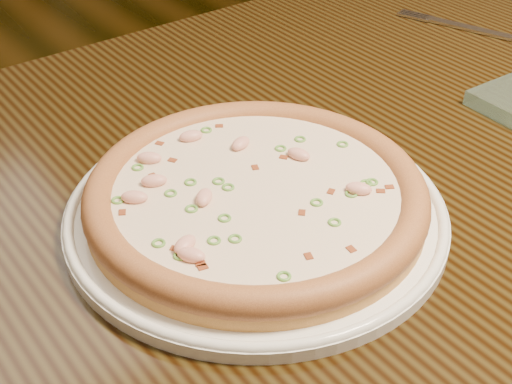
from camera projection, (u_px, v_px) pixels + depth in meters
hero_table at (314, 226)px, 0.82m from camera, size 1.20×0.80×0.75m
plate at (256, 211)px, 0.66m from camera, size 0.35×0.35×0.02m
pizza at (256, 195)px, 0.65m from camera, size 0.31×0.31×0.03m
fork at (459, 26)px, 1.03m from camera, size 0.07×0.17×0.00m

